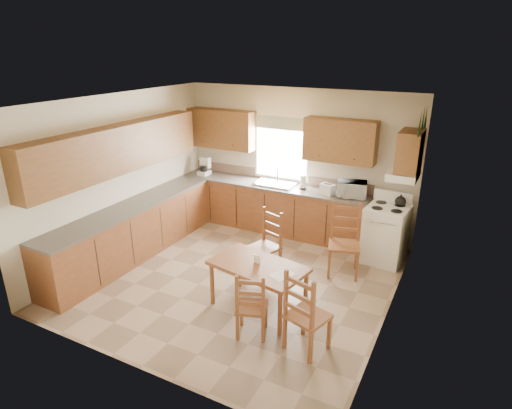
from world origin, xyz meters
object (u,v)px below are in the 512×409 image
at_px(microwave, 352,189).
at_px(chair_far_left, 264,243).
at_px(chair_far_right, 345,241).
at_px(chair_near_left, 252,303).
at_px(dining_table, 258,287).
at_px(chair_near_right, 308,311).
at_px(stove, 385,234).

height_order(microwave, chair_far_left, microwave).
distance_m(microwave, chair_far_right, 1.20).
relative_size(chair_near_left, chair_far_left, 0.88).
xyz_separation_m(microwave, dining_table, (-0.53, -2.53, -0.72)).
xyz_separation_m(chair_far_left, chair_far_right, (1.12, 0.53, 0.06)).
bearing_deg(chair_near_right, microwave, -66.19).
bearing_deg(chair_near_left, chair_near_right, 164.17).
bearing_deg(chair_near_left, dining_table, -90.40).
bearing_deg(microwave, stove, -37.48).
bearing_deg(chair_far_left, dining_table, -49.77).
distance_m(microwave, dining_table, 2.69).
bearing_deg(chair_far_left, microwave, 79.54).
height_order(dining_table, chair_far_left, chair_far_left).
bearing_deg(chair_far_right, chair_near_right, -102.10).
bearing_deg(chair_far_right, microwave, 85.61).
bearing_deg(microwave, chair_far_left, -132.71).
distance_m(dining_table, chair_near_right, 1.03).
xyz_separation_m(microwave, chair_far_right, (0.23, -1.07, -0.49)).
bearing_deg(chair_near_left, chair_far_left, -88.96).
distance_m(chair_near_right, chair_far_left, 1.89).
bearing_deg(dining_table, chair_far_left, 121.90).
relative_size(stove, chair_near_left, 1.06).
bearing_deg(stove, chair_far_right, -116.37).
bearing_deg(chair_near_left, chair_far_right, -125.74).
relative_size(dining_table, chair_far_left, 1.24).
bearing_deg(chair_far_left, stove, 57.73).
relative_size(dining_table, chair_near_right, 1.20).
relative_size(microwave, chair_far_right, 0.41).
xyz_separation_m(dining_table, chair_far_right, (0.75, 1.46, 0.23)).
bearing_deg(dining_table, stove, 71.43).
bearing_deg(microwave, dining_table, -115.34).
bearing_deg(chair_near_right, dining_table, -11.11).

